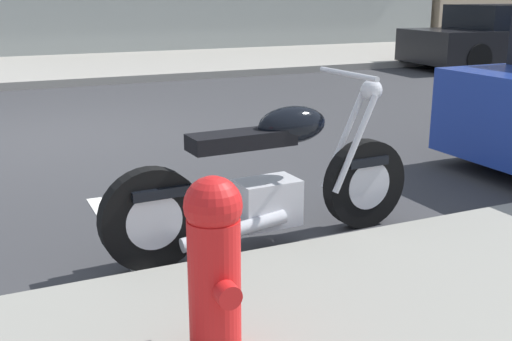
% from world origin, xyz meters
% --- Properties ---
extents(ground_plane, '(260.00, 260.00, 0.00)m').
position_xyz_m(ground_plane, '(0.00, 0.00, 0.00)').
color(ground_plane, '#333335').
extents(sidewalk_far_curb, '(120.00, 5.00, 0.14)m').
position_xyz_m(sidewalk_far_curb, '(12.00, 6.60, 0.07)').
color(sidewalk_far_curb, gray).
rests_on(sidewalk_far_curb, ground).
extents(parking_stall_stripe, '(0.12, 2.20, 0.01)m').
position_xyz_m(parking_stall_stripe, '(0.00, -3.50, 0.00)').
color(parking_stall_stripe, silver).
rests_on(parking_stall_stripe, ground).
extents(parked_motorcycle, '(2.19, 0.62, 1.11)m').
position_xyz_m(parked_motorcycle, '(0.88, -3.86, 0.43)').
color(parked_motorcycle, black).
rests_on(parked_motorcycle, ground).
extents(car_opposite_curb, '(4.78, 2.08, 1.36)m').
position_xyz_m(car_opposite_curb, '(10.25, 3.24, 0.64)').
color(car_opposite_curb, black).
rests_on(car_opposite_curb, ground).
extents(fire_hydrant, '(0.24, 0.36, 0.77)m').
position_xyz_m(fire_hydrant, '(0.01, -5.12, 0.55)').
color(fire_hydrant, red).
rests_on(fire_hydrant, sidewalk_near_curb).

